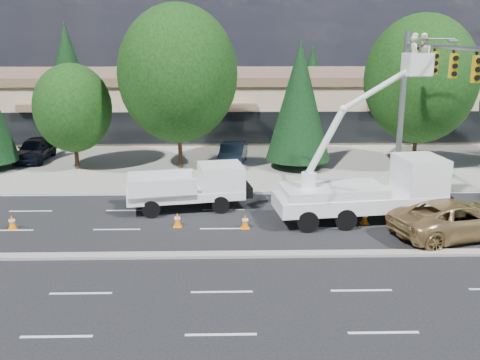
{
  "coord_description": "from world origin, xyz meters",
  "views": [
    {
      "loc": [
        0.26,
        -20.49,
        8.89
      ],
      "look_at": [
        0.79,
        3.14,
        2.4
      ],
      "focal_mm": 40.0,
      "sensor_mm": 36.0,
      "label": 1
    }
  ],
  "objects_px": {
    "utility_pickup": "(194,191)",
    "signal_mast": "(417,91)",
    "minivan": "(456,219)",
    "bucket_truck": "(375,183)"
  },
  "relations": [
    {
      "from": "utility_pickup",
      "to": "minivan",
      "type": "relative_size",
      "value": 1.04
    },
    {
      "from": "minivan",
      "to": "signal_mast",
      "type": "bearing_deg",
      "value": -11.73
    },
    {
      "from": "signal_mast",
      "to": "bucket_truck",
      "type": "bearing_deg",
      "value": -134.27
    },
    {
      "from": "utility_pickup",
      "to": "signal_mast",
      "type": "bearing_deg",
      "value": -6.66
    },
    {
      "from": "signal_mast",
      "to": "utility_pickup",
      "type": "height_order",
      "value": "signal_mast"
    },
    {
      "from": "minivan",
      "to": "utility_pickup",
      "type": "bearing_deg",
      "value": 53.34
    },
    {
      "from": "signal_mast",
      "to": "minivan",
      "type": "relative_size",
      "value": 1.68
    },
    {
      "from": "signal_mast",
      "to": "minivan",
      "type": "height_order",
      "value": "signal_mast"
    },
    {
      "from": "signal_mast",
      "to": "utility_pickup",
      "type": "distance_m",
      "value": 12.69
    },
    {
      "from": "signal_mast",
      "to": "bucket_truck",
      "type": "distance_m",
      "value": 5.64
    }
  ]
}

